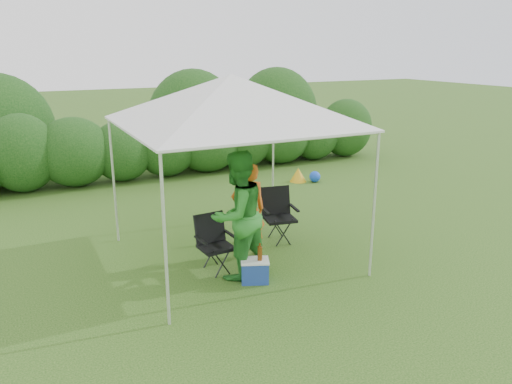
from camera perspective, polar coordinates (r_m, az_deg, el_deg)
name	(u,v)px	position (r m, az deg, el deg)	size (l,w,h in m)	color
ground	(247,269)	(7.57, -1.04, -8.75)	(70.00, 70.00, 0.00)	#3D6520
hedge	(146,146)	(12.79, -12.50, 5.16)	(13.81, 1.53, 1.80)	#224E18
canopy	(231,100)	(7.36, -2.83, 10.48)	(3.10, 3.10, 2.83)	silver
chair_right	(278,211)	(8.51, 2.52, -2.17)	(0.63, 0.59, 0.91)	black
chair_left	(214,239)	(7.40, -4.87, -5.38)	(0.55, 0.51, 0.84)	black
man	(248,210)	(7.75, -0.89, -2.10)	(0.55, 0.36, 1.52)	#C95316
woman	(238,215)	(7.02, -2.11, -2.69)	(0.90, 0.70, 1.84)	#2D852B
cooler	(255,271)	(7.12, -0.14, -8.97)	(0.48, 0.42, 0.33)	#203F94
bottle	(260,252)	(6.99, 0.45, -6.85)	(0.07, 0.07, 0.25)	#592D0C
lawn_toy	(303,175)	(12.34, 5.34, 1.92)	(0.68, 0.57, 0.34)	gold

